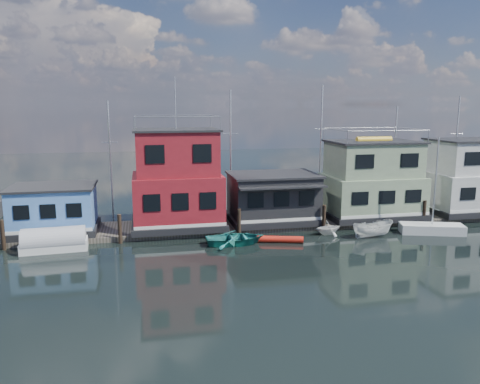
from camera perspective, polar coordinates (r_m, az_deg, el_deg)
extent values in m
plane|color=black|center=(29.45, 11.36, -9.75)|extent=(160.00, 160.00, 0.00)
cube|color=#595147|center=(40.19, 4.68, -3.75)|extent=(48.00, 5.00, 0.40)
cube|color=black|center=(39.12, -21.58, -4.19)|extent=(6.40, 4.90, 0.50)
cube|color=#588EDA|center=(38.74, -21.76, -1.69)|extent=(6.00, 4.50, 3.00)
cube|color=black|center=(38.45, -21.92, 0.61)|extent=(6.30, 4.80, 0.16)
cube|color=black|center=(38.60, -7.53, -3.72)|extent=(7.40, 5.90, 0.50)
cube|color=maroon|center=(38.13, -7.61, -0.63)|extent=(7.00, 5.50, 3.74)
cube|color=maroon|center=(37.60, -7.75, 4.76)|extent=(6.30, 4.95, 3.46)
cube|color=black|center=(37.46, -7.82, 7.51)|extent=(6.65, 5.23, 0.16)
cylinder|color=silver|center=(37.41, -7.90, 10.69)|extent=(0.08, 0.08, 4.00)
cube|color=black|center=(39.94, 4.00, -3.16)|extent=(7.40, 5.40, 0.50)
cube|color=black|center=(39.53, 4.04, -0.42)|extent=(7.00, 5.00, 3.40)
cube|color=black|center=(39.22, 4.07, 2.14)|extent=(7.30, 5.30, 0.16)
cube|color=black|center=(36.67, 5.25, 0.59)|extent=(7.00, 1.20, 0.12)
cube|color=black|center=(43.21, 15.58, -2.47)|extent=(8.40, 5.90, 0.50)
cube|color=gray|center=(42.85, 15.70, -0.11)|extent=(8.00, 5.50, 3.12)
cube|color=gray|center=(42.42, 15.90, 3.87)|extent=(7.20, 4.95, 2.88)
cube|color=black|center=(42.28, 16.00, 5.92)|extent=(7.60, 5.23, 0.16)
cylinder|color=yellow|center=(42.26, 16.02, 6.14)|extent=(3.20, 0.56, 0.56)
cube|color=black|center=(48.58, 26.13, -1.76)|extent=(8.40, 5.90, 0.50)
cube|color=silver|center=(48.25, 26.31, 0.34)|extent=(8.00, 5.50, 3.12)
cube|color=silver|center=(47.87, 26.60, 3.88)|extent=(7.20, 4.95, 2.88)
cube|color=black|center=(47.74, 26.75, 5.69)|extent=(7.60, 5.23, 0.16)
cylinder|color=#2D2116|center=(37.03, -26.93, -4.70)|extent=(0.28, 0.28, 2.20)
cylinder|color=#2D2116|center=(35.74, -14.44, -4.39)|extent=(0.28, 0.28, 2.20)
cylinder|color=#2D2116|center=(36.39, -0.12, -3.78)|extent=(0.28, 0.28, 2.20)
cylinder|color=#2D2116|center=(38.37, 10.19, -3.19)|extent=(0.28, 0.28, 2.20)
cylinder|color=#2D2116|center=(42.51, 21.53, -2.42)|extent=(0.28, 0.28, 2.20)
cylinder|color=silver|center=(43.69, -15.51, 3.80)|extent=(0.16, 0.16, 10.50)
cylinder|color=silver|center=(43.54, -15.61, 5.86)|extent=(1.40, 0.06, 0.06)
cylinder|color=silver|center=(44.29, -1.15, 4.92)|extent=(0.16, 0.16, 11.50)
cylinder|color=silver|center=(44.15, -1.16, 7.15)|extent=(1.40, 0.06, 0.06)
cylinder|color=silver|center=(46.76, 9.80, 5.38)|extent=(0.16, 0.16, 12.00)
cylinder|color=silver|center=(46.63, 9.87, 7.58)|extent=(1.40, 0.06, 0.06)
cylinder|color=silver|center=(50.33, 18.29, 4.22)|extent=(0.16, 0.16, 10.00)
cylinder|color=silver|center=(50.20, 18.39, 5.92)|extent=(1.40, 0.06, 0.06)
cylinder|color=silver|center=(54.12, 24.78, 4.72)|extent=(0.16, 0.16, 11.00)
cylinder|color=silver|center=(54.00, 24.92, 6.46)|extent=(1.40, 0.06, 0.06)
cylinder|color=red|center=(35.18, 4.92, -5.76)|extent=(3.45, 1.42, 0.50)
imported|color=silver|center=(37.71, 10.68, -4.26)|extent=(2.52, 2.27, 1.17)
cube|color=silver|center=(40.46, 22.33, -4.17)|extent=(5.13, 3.05, 0.76)
cylinder|color=silver|center=(39.70, 22.72, 1.20)|extent=(0.12, 0.12, 6.92)
cube|color=silver|center=(40.08, 22.50, -1.85)|extent=(0.52, 1.46, 0.05)
imported|color=#227E78|center=(34.59, -0.54, -5.66)|extent=(4.44, 3.21, 0.91)
imported|color=white|center=(37.70, 15.88, -4.38)|extent=(3.42, 1.39, 1.31)
cube|color=silver|center=(35.65, -21.67, -6.07)|extent=(4.55, 2.00, 0.74)
cylinder|color=#B3B3B8|center=(35.53, -21.72, -5.42)|extent=(4.35, 2.09, 1.80)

